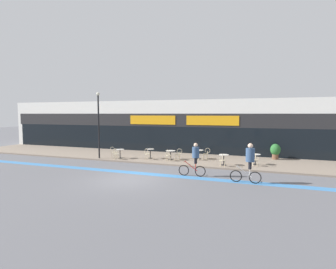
{
  "coord_description": "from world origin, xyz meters",
  "views": [
    {
      "loc": [
        7.06,
        -12.9,
        3.71
      ],
      "look_at": [
        0.1,
        6.25,
        2.09
      ],
      "focal_mm": 28.0,
      "sensor_mm": 36.0,
      "label": 1
    }
  ],
  "objects": [
    {
      "name": "cafe_chair_0_side",
      "position": [
        -4.34,
        5.42,
        0.64
      ],
      "size": [
        0.58,
        0.4,
        0.9
      ],
      "rotation": [
        0.0,
        0.0,
        -0.01
      ],
      "color": "beige",
      "rests_on": "sidewalk_slab"
    },
    {
      "name": "sidewalk_slab",
      "position": [
        0.0,
        7.25,
        0.06
      ],
      "size": [
        40.0,
        5.5,
        0.12
      ],
      "primitive_type": "cube",
      "color": "gray",
      "rests_on": "ground"
    },
    {
      "name": "bistro_table_4",
      "position": [
        4.54,
        5.46,
        0.65
      ],
      "size": [
        0.68,
        0.68,
        0.75
      ],
      "color": "black",
      "rests_on": "sidewalk_slab"
    },
    {
      "name": "bistro_table_2",
      "position": [
        0.33,
        6.24,
        0.64
      ],
      "size": [
        0.75,
        0.75,
        0.72
      ],
      "color": "black",
      "rests_on": "sidewalk_slab"
    },
    {
      "name": "ground_plane",
      "position": [
        0.0,
        0.0,
        0.0
      ],
      "size": [
        120.0,
        120.0,
        0.0
      ],
      "primitive_type": "plane",
      "color": "#5B5B60"
    },
    {
      "name": "cafe_chair_3_near",
      "position": [
        2.3,
        6.7,
        0.64
      ],
      "size": [
        0.41,
        0.58,
        0.9
      ],
      "rotation": [
        0.0,
        0.0,
        1.6
      ],
      "color": "beige",
      "rests_on": "sidewalk_slab"
    },
    {
      "name": "cafe_chair_1_near",
      "position": [
        -1.43,
        5.63,
        0.64
      ],
      "size": [
        0.45,
        0.6,
        0.9
      ],
      "rotation": [
        0.0,
        0.0,
        1.43
      ],
      "color": "beige",
      "rests_on": "sidewalk_slab"
    },
    {
      "name": "cafe_chair_4_near",
      "position": [
        4.55,
        4.83,
        0.64
      ],
      "size": [
        0.42,
        0.58,
        0.9
      ],
      "rotation": [
        0.0,
        0.0,
        1.61
      ],
      "color": "beige",
      "rests_on": "sidewalk_slab"
    },
    {
      "name": "cyclist_0",
      "position": [
        3.31,
        2.06,
        1.16
      ],
      "size": [
        1.64,
        0.5,
        1.99
      ],
      "rotation": [
        0.0,
        0.0,
        3.2
      ],
      "color": "black",
      "rests_on": "ground"
    },
    {
      "name": "bistro_table_5",
      "position": [
        6.62,
        6.42,
        0.65
      ],
      "size": [
        0.7,
        0.7,
        0.74
      ],
      "color": "black",
      "rests_on": "sidewalk_slab"
    },
    {
      "name": "storefront_facade",
      "position": [
        0.0,
        11.96,
        2.48
      ],
      "size": [
        40.0,
        4.06,
        4.98
      ],
      "color": "silver",
      "rests_on": "ground"
    },
    {
      "name": "bistro_table_3",
      "position": [
        2.3,
        7.32,
        0.64
      ],
      "size": [
        0.78,
        0.78,
        0.72
      ],
      "color": "black",
      "rests_on": "sidewalk_slab"
    },
    {
      "name": "bistro_table_0",
      "position": [
        -3.71,
        5.42,
        0.65
      ],
      "size": [
        0.68,
        0.68,
        0.74
      ],
      "color": "black",
      "rests_on": "sidewalk_slab"
    },
    {
      "name": "bike_lane_stripe",
      "position": [
        0.0,
        1.63,
        0.0
      ],
      "size": [
        36.0,
        0.7,
        0.01
      ],
      "primitive_type": "cube",
      "color": "#3D7AB7",
      "rests_on": "ground"
    },
    {
      "name": "lamp_post",
      "position": [
        -5.35,
        4.93,
        3.17
      ],
      "size": [
        0.26,
        0.26,
        5.29
      ],
      "color": "black",
      "rests_on": "sidewalk_slab"
    },
    {
      "name": "bistro_table_1",
      "position": [
        -1.42,
        6.25,
        0.66
      ],
      "size": [
        0.62,
        0.62,
        0.77
      ],
      "color": "black",
      "rests_on": "sidewalk_slab"
    },
    {
      "name": "cafe_chair_2_near",
      "position": [
        0.33,
        5.61,
        0.64
      ],
      "size": [
        0.41,
        0.58,
        0.9
      ],
      "rotation": [
        0.0,
        0.0,
        1.6
      ],
      "color": "beige",
      "rests_on": "sidewalk_slab"
    },
    {
      "name": "cyclist_1",
      "position": [
        6.42,
        1.55,
        1.29
      ],
      "size": [
        1.65,
        0.49,
        2.15
      ],
      "rotation": [
        0.0,
        0.0,
        3.12
      ],
      "color": "black",
      "rests_on": "ground"
    },
    {
      "name": "cafe_chair_2_side",
      "position": [
        0.95,
        6.24,
        0.64
      ],
      "size": [
        0.58,
        0.42,
        0.9
      ],
      "rotation": [
        0.0,
        0.0,
        3.19
      ],
      "color": "beige",
      "rests_on": "sidewalk_slab"
    },
    {
      "name": "cafe_chair_5_near",
      "position": [
        6.63,
        5.79,
        0.64
      ],
      "size": [
        0.44,
        0.59,
        0.9
      ],
      "rotation": [
        0.0,
        0.0,
        1.67
      ],
      "color": "beige",
      "rests_on": "sidewalk_slab"
    },
    {
      "name": "cafe_chair_0_near",
      "position": [
        -3.7,
        4.79,
        0.64
      ],
      "size": [
        0.45,
        0.6,
        0.9
      ],
      "rotation": [
        0.0,
        0.0,
        1.71
      ],
      "color": "beige",
      "rests_on": "sidewalk_slab"
    },
    {
      "name": "planter_pot",
      "position": [
        8.04,
        9.25,
        0.8
      ],
      "size": [
        0.77,
        0.77,
        1.22
      ],
      "color": "brown",
      "rests_on": "sidewalk_slab"
    },
    {
      "name": "cafe_chair_3_side",
      "position": [
        2.92,
        7.33,
        0.64
      ],
      "size": [
        0.59,
        0.43,
        0.9
      ],
      "rotation": [
        0.0,
        0.0,
        3.22
      ],
      "color": "beige",
      "rests_on": "sidewalk_slab"
    }
  ]
}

